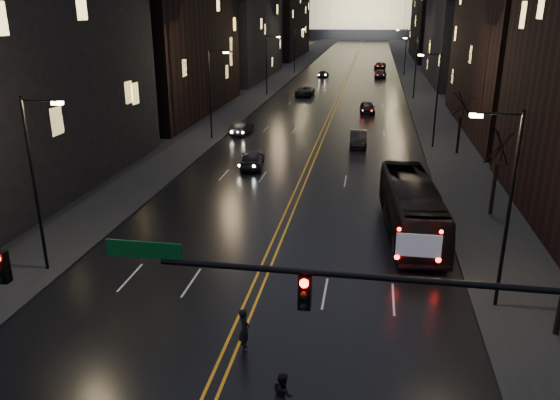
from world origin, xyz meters
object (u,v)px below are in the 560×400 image
at_px(bus, 411,208).
at_px(oncoming_car_a, 252,158).
at_px(oncoming_car_b, 242,128).
at_px(pedestrian_b, 283,394).
at_px(traffic_signal, 394,316).
at_px(receding_car_a, 358,138).
at_px(pedestrian_a, 244,330).

distance_m(bus, oncoming_car_a, 17.57).
distance_m(oncoming_car_b, pedestrian_b, 42.71).
bearing_deg(traffic_signal, oncoming_car_a, 109.10).
xyz_separation_m(oncoming_car_b, receding_car_a, (12.39, -3.13, 0.06)).
height_order(traffic_signal, bus, traffic_signal).
height_order(bus, oncoming_car_a, bus).
height_order(bus, oncoming_car_b, bus).
bearing_deg(pedestrian_b, traffic_signal, -147.85).
relative_size(oncoming_car_b, receding_car_a, 0.92).
height_order(oncoming_car_b, pedestrian_a, pedestrian_a).
xyz_separation_m(receding_car_a, pedestrian_a, (-3.32, -34.75, 0.15)).
relative_size(traffic_signal, oncoming_car_b, 4.08).
relative_size(receding_car_a, pedestrian_a, 2.54).
bearing_deg(bus, traffic_signal, -100.07).
bearing_deg(pedestrian_a, oncoming_car_a, -4.01).
xyz_separation_m(traffic_signal, pedestrian_a, (-5.34, 5.00, -4.19)).
distance_m(oncoming_car_b, receding_car_a, 12.78).
relative_size(bus, pedestrian_b, 7.12).
height_order(traffic_signal, pedestrian_b, traffic_signal).
xyz_separation_m(traffic_signal, bus, (1.76, 18.33, -3.50)).
xyz_separation_m(oncoming_car_a, pedestrian_b, (7.38, -29.08, 0.04)).
bearing_deg(oncoming_car_a, receding_car_a, -139.95).
relative_size(bus, oncoming_car_a, 2.54).
distance_m(oncoming_car_a, pedestrian_a, 26.28).
relative_size(pedestrian_a, pedestrian_b, 1.12).
distance_m(bus, pedestrian_a, 15.11).
xyz_separation_m(traffic_signal, receding_car_a, (-2.02, 39.75, -4.34)).
bearing_deg(oncoming_car_b, pedestrian_a, 109.23).
bearing_deg(oncoming_car_a, bus, 128.78).
relative_size(bus, oncoming_car_b, 2.72).
height_order(traffic_signal, pedestrian_a, traffic_signal).
height_order(pedestrian_a, pedestrian_b, pedestrian_a).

